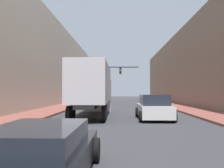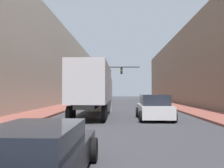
{
  "view_description": "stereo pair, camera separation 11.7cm",
  "coord_description": "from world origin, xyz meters",
  "px_view_note": "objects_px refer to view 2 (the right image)",
  "views": [
    {
      "loc": [
        -0.27,
        1.28,
        1.86
      ],
      "look_at": [
        -0.67,
        16.23,
        2.32
      ],
      "focal_mm": 40.0,
      "sensor_mm": 36.0,
      "label": 1
    },
    {
      "loc": [
        -0.15,
        1.28,
        1.86
      ],
      "look_at": [
        -0.67,
        16.23,
        2.32
      ],
      "focal_mm": 40.0,
      "sensor_mm": 36.0,
      "label": 2
    }
  ],
  "objects_px": {
    "suv_car": "(154,108)",
    "traffic_signal_gantry": "(100,77)",
    "semi_truck": "(95,88)",
    "sedan_car": "(37,156)"
  },
  "relations": [
    {
      "from": "suv_car",
      "to": "traffic_signal_gantry",
      "type": "bearing_deg",
      "value": 106.13
    },
    {
      "from": "sedan_car",
      "to": "traffic_signal_gantry",
      "type": "height_order",
      "value": "traffic_signal_gantry"
    },
    {
      "from": "sedan_car",
      "to": "traffic_signal_gantry",
      "type": "relative_size",
      "value": 0.61
    },
    {
      "from": "suv_car",
      "to": "traffic_signal_gantry",
      "type": "distance_m",
      "value": 18.8
    },
    {
      "from": "semi_truck",
      "to": "suv_car",
      "type": "relative_size",
      "value": 2.63
    },
    {
      "from": "suv_car",
      "to": "traffic_signal_gantry",
      "type": "xyz_separation_m",
      "value": [
        -5.15,
        17.8,
        3.16
      ]
    },
    {
      "from": "sedan_car",
      "to": "traffic_signal_gantry",
      "type": "xyz_separation_m",
      "value": [
        -1.25,
        29.63,
        3.35
      ]
    },
    {
      "from": "semi_truck",
      "to": "suv_car",
      "type": "xyz_separation_m",
      "value": [
        4.33,
        -3.23,
        -1.36
      ]
    },
    {
      "from": "semi_truck",
      "to": "traffic_signal_gantry",
      "type": "relative_size",
      "value": 1.56
    },
    {
      "from": "semi_truck",
      "to": "suv_car",
      "type": "bearing_deg",
      "value": -36.79
    }
  ]
}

